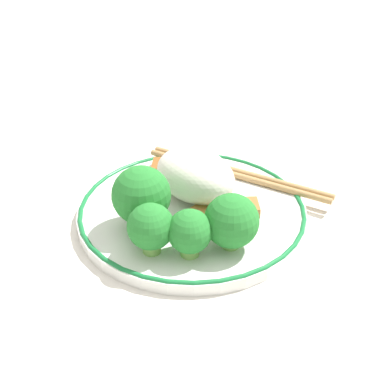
{
  "coord_description": "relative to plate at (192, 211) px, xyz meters",
  "views": [
    {
      "loc": [
        0.32,
        -0.33,
        0.33
      ],
      "look_at": [
        0.0,
        0.0,
        0.03
      ],
      "focal_mm": 50.0,
      "sensor_mm": 36.0,
      "label": 1
    }
  ],
  "objects": [
    {
      "name": "meat_near_left",
      "position": [
        0.05,
        0.03,
        0.01
      ],
      "size": [
        0.03,
        0.03,
        0.01
      ],
      "color": "#9E6633",
      "rests_on": "plate"
    },
    {
      "name": "meat_near_right",
      "position": [
        0.02,
        -0.0,
        0.01
      ],
      "size": [
        0.03,
        0.03,
        0.01
      ],
      "color": "#9E6633",
      "rests_on": "plate"
    },
    {
      "name": "meat_near_back",
      "position": [
        -0.06,
        -0.02,
        0.01
      ],
      "size": [
        0.04,
        0.04,
        0.01
      ],
      "color": "brown",
      "rests_on": "plate"
    },
    {
      "name": "ground_plane",
      "position": [
        0.0,
        0.0,
        -0.01
      ],
      "size": [
        3.0,
        3.0,
        0.0
      ],
      "primitive_type": "plane",
      "color": "silver"
    },
    {
      "name": "broccoli_back_center",
      "position": [
        0.02,
        -0.08,
        0.03
      ],
      "size": [
        0.04,
        0.04,
        0.05
      ],
      "color": "#7FB756",
      "rests_on": "plate"
    },
    {
      "name": "rice_mound",
      "position": [
        -0.01,
        0.02,
        0.03
      ],
      "size": [
        0.09,
        0.07,
        0.05
      ],
      "color": "white",
      "rests_on": "plate"
    },
    {
      "name": "broccoli_back_right",
      "position": [
        0.05,
        -0.06,
        0.03
      ],
      "size": [
        0.04,
        0.04,
        0.05
      ],
      "color": "#7FB756",
      "rests_on": "plate"
    },
    {
      "name": "broccoli_mid_left",
      "position": [
        0.07,
        -0.02,
        0.03
      ],
      "size": [
        0.05,
        0.05,
        0.06
      ],
      "color": "#7FB756",
      "rests_on": "plate"
    },
    {
      "name": "plate",
      "position": [
        0.0,
        0.0,
        0.0
      ],
      "size": [
        0.24,
        0.24,
        0.02
      ],
      "color": "white",
      "rests_on": "ground_plane"
    },
    {
      "name": "meat_near_front",
      "position": [
        -0.08,
        0.03,
        0.01
      ],
      "size": [
        0.03,
        0.03,
        0.01
      ],
      "color": "brown",
      "rests_on": "plate"
    },
    {
      "name": "broccoli_back_left",
      "position": [
        -0.01,
        -0.06,
        0.04
      ],
      "size": [
        0.06,
        0.06,
        0.07
      ],
      "color": "#7FB756",
      "rests_on": "plate"
    },
    {
      "name": "chopsticks",
      "position": [
        -0.01,
        0.08,
        0.01
      ],
      "size": [
        0.22,
        0.07,
        0.01
      ],
      "color": "#AD8451",
      "rests_on": "plate"
    }
  ]
}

